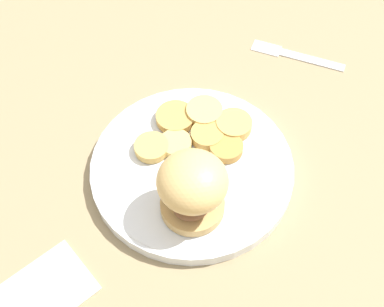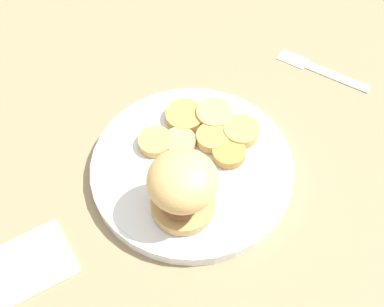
# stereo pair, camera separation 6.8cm
# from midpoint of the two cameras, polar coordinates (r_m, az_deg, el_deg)

# --- Properties ---
(ground_plane) EXTENTS (4.00, 4.00, 0.00)m
(ground_plane) POSITION_cam_midpoint_polar(r_m,az_deg,el_deg) (0.72, -2.71, -2.23)
(ground_plane) COLOR #937F5B
(dinner_plate) EXTENTS (0.27, 0.27, 0.02)m
(dinner_plate) POSITION_cam_midpoint_polar(r_m,az_deg,el_deg) (0.71, -2.74, -1.75)
(dinner_plate) COLOR white
(dinner_plate) RESTS_ON ground_plane
(sandwich) EXTENTS (0.09, 0.08, 0.09)m
(sandwich) POSITION_cam_midpoint_polar(r_m,az_deg,el_deg) (0.63, -3.11, -3.97)
(sandwich) COLOR tan
(sandwich) RESTS_ON dinner_plate
(potato_round_0) EXTENTS (0.05, 0.05, 0.02)m
(potato_round_0) POSITION_cam_midpoint_polar(r_m,az_deg,el_deg) (0.75, -1.14, 4.23)
(potato_round_0) COLOR #DBB766
(potato_round_0) RESTS_ON dinner_plate
(potato_round_1) EXTENTS (0.05, 0.05, 0.01)m
(potato_round_1) POSITION_cam_midpoint_polar(r_m,az_deg,el_deg) (0.75, -4.41, 3.67)
(potato_round_1) COLOR tan
(potato_round_1) RESTS_ON dinner_plate
(potato_round_2) EXTENTS (0.05, 0.05, 0.01)m
(potato_round_2) POSITION_cam_midpoint_polar(r_m,az_deg,el_deg) (0.71, 0.95, 0.43)
(potato_round_2) COLOR #BC8942
(potato_round_2) RESTS_ON dinner_plate
(potato_round_3) EXTENTS (0.04, 0.04, 0.01)m
(potato_round_3) POSITION_cam_midpoint_polar(r_m,az_deg,el_deg) (0.72, -1.07, 1.78)
(potato_round_3) COLOR tan
(potato_round_3) RESTS_ON dinner_plate
(potato_round_4) EXTENTS (0.04, 0.04, 0.01)m
(potato_round_4) POSITION_cam_midpoint_polar(r_m,az_deg,el_deg) (0.72, -4.48, 0.87)
(potato_round_4) COLOR #DBB766
(potato_round_4) RESTS_ON dinner_plate
(potato_round_5) EXTENTS (0.05, 0.05, 0.01)m
(potato_round_5) POSITION_cam_midpoint_polar(r_m,az_deg,el_deg) (0.72, -7.08, 0.46)
(potato_round_5) COLOR tan
(potato_round_5) RESTS_ON dinner_plate
(potato_round_6) EXTENTS (0.05, 0.05, 0.01)m
(potato_round_6) POSITION_cam_midpoint_polar(r_m,az_deg,el_deg) (0.73, 1.85, 2.90)
(potato_round_6) COLOR tan
(potato_round_6) RESTS_ON dinner_plate
(fork) EXTENTS (0.15, 0.04, 0.00)m
(fork) POSITION_cam_midpoint_polar(r_m,az_deg,el_deg) (0.87, 8.82, 10.15)
(fork) COLOR silver
(fork) RESTS_ON ground_plane
(napkin) EXTENTS (0.14, 0.15, 0.01)m
(napkin) POSITION_cam_midpoint_polar(r_m,az_deg,el_deg) (0.68, -19.03, -14.38)
(napkin) COLOR beige
(napkin) RESTS_ON ground_plane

